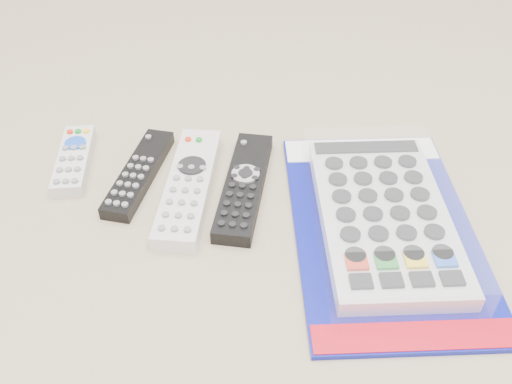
# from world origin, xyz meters

# --- Properties ---
(remote_small_grey) EXTENTS (0.07, 0.14, 0.02)m
(remote_small_grey) POSITION_xyz_m (-0.25, 0.06, 0.01)
(remote_small_grey) COLOR #BDBDC0
(remote_small_grey) RESTS_ON ground
(remote_slim_black) EXTENTS (0.06, 0.18, 0.02)m
(remote_slim_black) POSITION_xyz_m (-0.15, 0.04, 0.01)
(remote_slim_black) COLOR black
(remote_slim_black) RESTS_ON ground
(remote_silver_dvd) EXTENTS (0.06, 0.22, 0.03)m
(remote_silver_dvd) POSITION_xyz_m (-0.08, 0.01, 0.01)
(remote_silver_dvd) COLOR silver
(remote_silver_dvd) RESTS_ON ground
(remote_large_black) EXTENTS (0.06, 0.21, 0.02)m
(remote_large_black) POSITION_xyz_m (-0.00, 0.02, 0.01)
(remote_large_black) COLOR black
(remote_large_black) RESTS_ON ground
(jumbo_remote_packaged) EXTENTS (0.26, 0.39, 0.05)m
(jumbo_remote_packaged) POSITION_xyz_m (0.17, -0.03, 0.02)
(jumbo_remote_packaged) COLOR navy
(jumbo_remote_packaged) RESTS_ON ground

